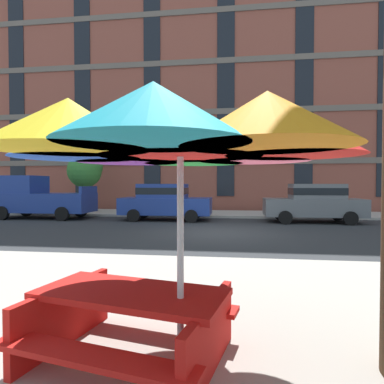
# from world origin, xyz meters

# --- Properties ---
(ground_plane) EXTENTS (120.00, 120.00, 0.00)m
(ground_plane) POSITION_xyz_m (0.00, 0.00, 0.00)
(ground_plane) COLOR #2D3033
(sidewalk_near_patio) EXTENTS (56.00, 9.00, 0.12)m
(sidewalk_near_patio) POSITION_xyz_m (0.00, -9.00, 0.06)
(sidewalk_near_patio) COLOR #9E998E
(sidewalk_near_patio) RESTS_ON ground
(sidewalk_far) EXTENTS (56.00, 3.60, 0.12)m
(sidewalk_far) POSITION_xyz_m (0.00, 6.80, 0.06)
(sidewalk_far) COLOR #B2ADA3
(sidewalk_far) RESTS_ON ground
(apartment_building) EXTENTS (43.20, 12.08, 19.20)m
(apartment_building) POSITION_xyz_m (-0.00, 14.99, 9.60)
(apartment_building) COLOR #934C3D
(apartment_building) RESTS_ON ground
(pickup_blue) EXTENTS (5.10, 2.12, 2.20)m
(pickup_blue) POSITION_xyz_m (-9.47, 3.70, 1.03)
(pickup_blue) COLOR navy
(pickup_blue) RESTS_ON ground
(sedan_blue) EXTENTS (4.40, 1.98, 1.78)m
(sedan_blue) POSITION_xyz_m (-2.82, 3.70, 0.95)
(sedan_blue) COLOR navy
(sedan_blue) RESTS_ON ground
(sedan_gray) EXTENTS (4.40, 1.98, 1.78)m
(sedan_gray) POSITION_xyz_m (4.20, 3.70, 0.95)
(sedan_gray) COLOR slate
(sedan_gray) RESTS_ON ground
(street_tree_left) EXTENTS (2.06, 2.00, 3.69)m
(street_tree_left) POSITION_xyz_m (-8.21, 6.48, 2.65)
(street_tree_left) COLOR #4C3823
(street_tree_left) RESTS_ON ground
(patio_umbrella) EXTENTS (3.09, 3.09, 2.47)m
(patio_umbrella) POSITION_xyz_m (0.06, -9.00, 2.22)
(patio_umbrella) COLOR silver
(patio_umbrella) RESTS_ON ground
(picnic_table) EXTENTS (2.08, 1.86, 0.77)m
(picnic_table) POSITION_xyz_m (-0.44, -8.86, 0.49)
(picnic_table) COLOR red
(picnic_table) RESTS_ON ground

